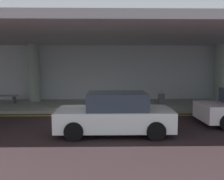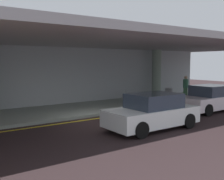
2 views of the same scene
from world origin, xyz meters
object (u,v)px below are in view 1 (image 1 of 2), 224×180
(suitcase_upright_primary, at_px, (161,99))
(trash_bin_steel, at_px, (222,98))
(car_white_no2, at_px, (115,114))
(support_column_left_mid, at_px, (219,73))
(bench_metal, at_px, (4,97))
(support_column_far_left, at_px, (34,73))

(suitcase_upright_primary, distance_m, trash_bin_steel, 3.41)
(car_white_no2, xyz_separation_m, suitcase_upright_primary, (2.98, 5.65, -0.25))
(support_column_left_mid, relative_size, trash_bin_steel, 4.29)
(car_white_no2, height_order, suitcase_upright_primary, car_white_no2)
(suitcase_upright_primary, bearing_deg, bench_metal, -165.74)
(support_column_left_mid, bearing_deg, car_white_no2, -135.37)
(car_white_no2, bearing_deg, trash_bin_steel, -142.33)
(car_white_no2, bearing_deg, support_column_far_left, -54.71)
(car_white_no2, relative_size, bench_metal, 2.56)
(support_column_far_left, xyz_separation_m, bench_metal, (-1.67, -0.75, -1.47))
(support_column_far_left, bearing_deg, trash_bin_steel, -10.11)
(support_column_left_mid, bearing_deg, bench_metal, -176.85)
(support_column_far_left, distance_m, car_white_no2, 8.63)
(support_column_left_mid, height_order, suitcase_upright_primary, support_column_left_mid)
(car_white_no2, relative_size, suitcase_upright_primary, 4.56)
(bench_metal, bearing_deg, suitcase_upright_primary, -3.21)
(suitcase_upright_primary, bearing_deg, car_white_no2, -100.33)
(car_white_no2, bearing_deg, bench_metal, -43.29)
(support_column_left_mid, distance_m, trash_bin_steel, 2.55)
(support_column_far_left, xyz_separation_m, car_white_no2, (4.97, -6.94, -1.26))
(support_column_far_left, relative_size, suitcase_upright_primary, 4.06)
(trash_bin_steel, bearing_deg, support_column_left_mid, 70.21)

